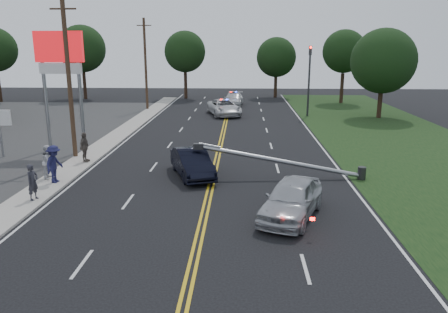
{
  "coord_description": "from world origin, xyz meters",
  "views": [
    {
      "loc": [
        1.59,
        -14.99,
        7.06
      ],
      "look_at": [
        0.7,
        6.06,
        1.7
      ],
      "focal_mm": 35.0,
      "sensor_mm": 36.0,
      "label": 1
    }
  ],
  "objects_px": {
    "pylon_sign": "(60,62)",
    "crashed_sedan": "(192,163)",
    "utility_pole_far": "(146,64)",
    "emergency_a": "(224,107)",
    "bystander_c": "(54,164)",
    "emergency_b": "(233,99)",
    "bystander_a": "(33,182)",
    "fallen_streetlight": "(290,162)",
    "waiting_sedan": "(292,199)",
    "utility_pole_mid": "(69,79)",
    "traffic_signal": "(309,75)",
    "bystander_b": "(49,162)",
    "bystander_d": "(85,147)"
  },
  "relations": [
    {
      "from": "pylon_sign",
      "to": "crashed_sedan",
      "type": "distance_m",
      "value": 12.17
    },
    {
      "from": "utility_pole_far",
      "to": "emergency_a",
      "type": "height_order",
      "value": "utility_pole_far"
    },
    {
      "from": "bystander_c",
      "to": "emergency_b",
      "type": "bearing_deg",
      "value": -6.41
    },
    {
      "from": "pylon_sign",
      "to": "bystander_a",
      "type": "distance_m",
      "value": 11.63
    },
    {
      "from": "fallen_streetlight",
      "to": "waiting_sedan",
      "type": "relative_size",
      "value": 1.95
    },
    {
      "from": "utility_pole_mid",
      "to": "traffic_signal",
      "type": "bearing_deg",
      "value": 45.8
    },
    {
      "from": "bystander_b",
      "to": "bystander_d",
      "type": "xyz_separation_m",
      "value": [
        0.74,
        3.38,
        0.02
      ]
    },
    {
      "from": "emergency_a",
      "to": "emergency_b",
      "type": "relative_size",
      "value": 1.12
    },
    {
      "from": "waiting_sedan",
      "to": "emergency_b",
      "type": "relative_size",
      "value": 0.91
    },
    {
      "from": "emergency_a",
      "to": "emergency_b",
      "type": "bearing_deg",
      "value": 68.29
    },
    {
      "from": "pylon_sign",
      "to": "crashed_sedan",
      "type": "relative_size",
      "value": 1.73
    },
    {
      "from": "utility_pole_mid",
      "to": "bystander_c",
      "type": "height_order",
      "value": "utility_pole_mid"
    },
    {
      "from": "emergency_b",
      "to": "bystander_b",
      "type": "distance_m",
      "value": 32.09
    },
    {
      "from": "emergency_a",
      "to": "bystander_c",
      "type": "height_order",
      "value": "bystander_c"
    },
    {
      "from": "emergency_a",
      "to": "bystander_d",
      "type": "xyz_separation_m",
      "value": [
        -7.72,
        -19.67,
        0.22
      ]
    },
    {
      "from": "fallen_streetlight",
      "to": "emergency_a",
      "type": "bearing_deg",
      "value": 101.43
    },
    {
      "from": "fallen_streetlight",
      "to": "bystander_a",
      "type": "xyz_separation_m",
      "value": [
        -12.23,
        -4.2,
        0.05
      ]
    },
    {
      "from": "crashed_sedan",
      "to": "emergency_b",
      "type": "bearing_deg",
      "value": 66.91
    },
    {
      "from": "utility_pole_mid",
      "to": "bystander_a",
      "type": "xyz_separation_m",
      "value": [
        1.16,
        -8.2,
        -4.12
      ]
    },
    {
      "from": "utility_pole_far",
      "to": "bystander_c",
      "type": "relative_size",
      "value": 5.07
    },
    {
      "from": "traffic_signal",
      "to": "bystander_c",
      "type": "distance_m",
      "value": 28.89
    },
    {
      "from": "waiting_sedan",
      "to": "bystander_c",
      "type": "relative_size",
      "value": 2.43
    },
    {
      "from": "crashed_sedan",
      "to": "bystander_a",
      "type": "bearing_deg",
      "value": -167.16
    },
    {
      "from": "bystander_a",
      "to": "bystander_d",
      "type": "relative_size",
      "value": 0.92
    },
    {
      "from": "crashed_sedan",
      "to": "pylon_sign",
      "type": "bearing_deg",
      "value": 128.41
    },
    {
      "from": "fallen_streetlight",
      "to": "utility_pole_far",
      "type": "bearing_deg",
      "value": 117.24
    },
    {
      "from": "utility_pole_far",
      "to": "bystander_c",
      "type": "distance_m",
      "value": 27.86
    },
    {
      "from": "bystander_c",
      "to": "traffic_signal",
      "type": "bearing_deg",
      "value": -25.99
    },
    {
      "from": "crashed_sedan",
      "to": "bystander_d",
      "type": "bearing_deg",
      "value": 141.08
    },
    {
      "from": "bystander_a",
      "to": "pylon_sign",
      "type": "bearing_deg",
      "value": 28.85
    },
    {
      "from": "fallen_streetlight",
      "to": "waiting_sedan",
      "type": "xyz_separation_m",
      "value": [
        -0.49,
        -5.55,
        -0.1
      ]
    },
    {
      "from": "traffic_signal",
      "to": "bystander_a",
      "type": "xyz_separation_m",
      "value": [
        -16.34,
        -26.19,
        -3.24
      ]
    },
    {
      "from": "utility_pole_far",
      "to": "emergency_b",
      "type": "distance_m",
      "value": 11.33
    },
    {
      "from": "traffic_signal",
      "to": "waiting_sedan",
      "type": "distance_m",
      "value": 28.13
    },
    {
      "from": "emergency_a",
      "to": "bystander_b",
      "type": "relative_size",
      "value": 3.27
    },
    {
      "from": "emergency_a",
      "to": "waiting_sedan",
      "type": "bearing_deg",
      "value": -97.43
    },
    {
      "from": "emergency_b",
      "to": "bystander_a",
      "type": "distance_m",
      "value": 35.19
    },
    {
      "from": "emergency_b",
      "to": "bystander_c",
      "type": "xyz_separation_m",
      "value": [
        -8.64,
        -31.5,
        0.34
      ]
    },
    {
      "from": "emergency_a",
      "to": "pylon_sign",
      "type": "bearing_deg",
      "value": -137.67
    },
    {
      "from": "emergency_b",
      "to": "bystander_b",
      "type": "relative_size",
      "value": 2.92
    },
    {
      "from": "pylon_sign",
      "to": "bystander_d",
      "type": "relative_size",
      "value": 4.34
    },
    {
      "from": "bystander_c",
      "to": "emergency_a",
      "type": "bearing_deg",
      "value": -9.25
    },
    {
      "from": "utility_pole_far",
      "to": "emergency_a",
      "type": "distance_m",
      "value": 10.53
    },
    {
      "from": "crashed_sedan",
      "to": "waiting_sedan",
      "type": "xyz_separation_m",
      "value": [
        4.85,
        -5.78,
        0.05
      ]
    },
    {
      "from": "emergency_a",
      "to": "bystander_a",
      "type": "xyz_separation_m",
      "value": [
        -7.73,
        -26.47,
        0.15
      ]
    },
    {
      "from": "emergency_a",
      "to": "emergency_b",
      "type": "distance_m",
      "value": 7.71
    },
    {
      "from": "pylon_sign",
      "to": "emergency_b",
      "type": "bearing_deg",
      "value": 65.33
    },
    {
      "from": "fallen_streetlight",
      "to": "utility_pole_far",
      "type": "xyz_separation_m",
      "value": [
        -13.39,
        26.0,
        4.17
      ]
    },
    {
      "from": "pylon_sign",
      "to": "crashed_sedan",
      "type": "height_order",
      "value": "pylon_sign"
    },
    {
      "from": "crashed_sedan",
      "to": "waiting_sedan",
      "type": "height_order",
      "value": "waiting_sedan"
    }
  ]
}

